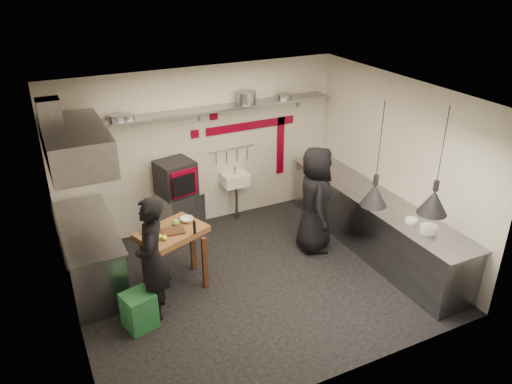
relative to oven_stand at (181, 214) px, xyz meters
name	(u,v)px	position (x,y,z in m)	size (l,w,h in m)	color
floor	(254,281)	(0.52, -1.78, -0.40)	(5.00, 5.00, 0.00)	black
ceiling	(254,97)	(0.52, -1.78, 2.40)	(5.00, 5.00, 0.00)	beige
wall_back	(201,148)	(0.52, 0.32, 1.00)	(5.00, 0.04, 2.80)	silver
wall_front	(342,277)	(0.52, -3.88, 1.00)	(5.00, 0.04, 2.80)	silver
wall_left	(63,238)	(-1.98, -1.78, 1.00)	(0.04, 4.20, 2.80)	silver
wall_right	(397,166)	(3.02, -1.78, 1.00)	(0.04, 4.20, 2.80)	silver
red_band_horiz	(251,125)	(1.47, 0.30, 1.28)	(1.70, 0.02, 0.14)	maroon
red_band_vert	(280,146)	(2.07, 0.30, 0.80)	(0.14, 0.02, 1.10)	maroon
red_tile_a	(214,116)	(0.77, 0.30, 1.55)	(0.14, 0.02, 0.14)	maroon
red_tile_b	(195,134)	(0.42, 0.30, 1.28)	(0.14, 0.02, 0.14)	maroon
back_shelf	(203,110)	(0.52, 0.14, 1.72)	(4.60, 0.34, 0.04)	slate
shelf_bracket_left	(81,130)	(-1.38, 0.29, 1.62)	(0.04, 0.06, 0.24)	slate
shelf_bracket_mid	(200,114)	(0.52, 0.29, 1.62)	(0.04, 0.06, 0.24)	slate
shelf_bracket_right	(299,100)	(2.42, 0.29, 1.62)	(0.04, 0.06, 0.24)	slate
pan_far_left	(117,118)	(-0.85, 0.14, 1.79)	(0.26, 0.26, 0.09)	slate
pan_mid_left	(127,117)	(-0.70, 0.14, 1.78)	(0.24, 0.24, 0.07)	slate
stock_pot	(246,98)	(1.31, 0.14, 1.84)	(0.32, 0.32, 0.20)	slate
pan_right	(284,96)	(2.04, 0.14, 1.78)	(0.25, 0.25, 0.08)	slate
oven_stand	(181,214)	(0.00, 0.00, 0.00)	(0.62, 0.57, 0.80)	slate
combi_oven	(176,178)	(-0.06, -0.01, 0.69)	(0.56, 0.53, 0.58)	black
oven_door	(184,183)	(0.01, -0.28, 0.69)	(0.47, 0.03, 0.46)	maroon
oven_glass	(184,185)	(-0.02, -0.34, 0.69)	(0.40, 0.02, 0.34)	black
hand_sink	(235,179)	(1.07, 0.14, 0.38)	(0.46, 0.34, 0.22)	silver
sink_tap	(235,170)	(1.07, 0.14, 0.56)	(0.03, 0.03, 0.14)	slate
sink_drain	(236,202)	(1.07, 0.10, -0.06)	(0.06, 0.06, 0.66)	slate
utensil_rail	(231,148)	(1.07, 0.28, 0.92)	(0.02, 0.02, 0.90)	slate
counter_right	(373,224)	(2.67, -1.78, 0.05)	(0.70, 3.80, 0.90)	slate
counter_right_top	(376,198)	(2.67, -1.78, 0.52)	(0.76, 3.90, 0.03)	slate
plate_stack	(429,229)	(2.64, -2.98, 0.57)	(0.24, 0.24, 0.09)	silver
small_bowl_right	(411,220)	(2.62, -2.65, 0.56)	(0.18, 0.18, 0.05)	silver
counter_left	(91,255)	(-1.63, -0.73, 0.05)	(0.70, 1.90, 0.90)	slate
counter_left_top	(86,227)	(-1.63, -0.73, 0.52)	(0.76, 2.00, 0.03)	slate
extractor_hood	(76,145)	(-1.58, -0.73, 1.75)	(0.78, 1.60, 0.50)	slate
hood_duct	(50,118)	(-1.83, -0.73, 2.15)	(0.28, 0.28, 0.50)	slate
green_bin	(139,310)	(-1.25, -2.03, -0.15)	(0.37, 0.37, 0.50)	#205F33
prep_table	(174,258)	(-0.56, -1.34, 0.06)	(0.92, 0.64, 0.92)	brown
cutting_board	(173,231)	(-0.55, -1.41, 0.53)	(0.32, 0.23, 0.03)	#462918
pepper_mill	(194,227)	(-0.29, -1.58, 0.62)	(0.04, 0.04, 0.20)	black
lemon_a	(159,237)	(-0.78, -1.51, 0.56)	(0.08, 0.08, 0.08)	#DDE840
lemon_b	(164,238)	(-0.72, -1.57, 0.56)	(0.08, 0.08, 0.08)	#DDE840
veg_ball	(176,223)	(-0.46, -1.25, 0.57)	(0.11, 0.11, 0.11)	#59973D
steel_tray	(148,231)	(-0.87, -1.24, 0.54)	(0.20, 0.13, 0.03)	slate
bowl	(187,220)	(-0.28, -1.20, 0.55)	(0.19, 0.19, 0.06)	silver
heat_lamp_near	(379,156)	(1.89, -2.65, 1.68)	(0.36, 0.36, 1.43)	black
heat_lamp_far	(440,162)	(2.44, -3.16, 1.68)	(0.39, 0.39, 1.45)	black
chef_left	(152,259)	(-0.98, -1.86, 0.47)	(0.63, 0.42, 1.73)	black
chef_right	(315,200)	(1.81, -1.37, 0.49)	(0.87, 0.56, 1.77)	black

